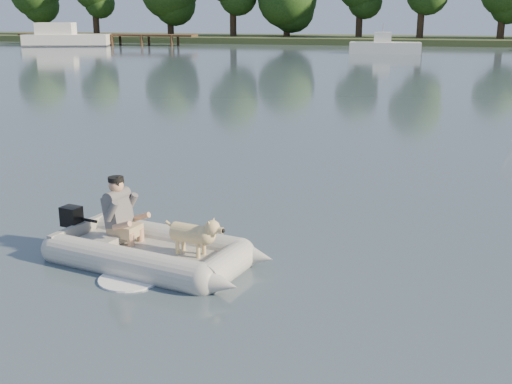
% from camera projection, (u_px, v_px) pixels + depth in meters
% --- Properties ---
extents(water, '(160.00, 160.00, 0.00)m').
position_uv_depth(water, '(194.00, 283.00, 8.15)').
color(water, slate).
rests_on(water, ground).
extents(shore_bank, '(160.00, 12.00, 0.70)m').
position_uv_depth(shore_bank, '(382.00, 40.00, 66.19)').
color(shore_bank, '#47512D').
rests_on(shore_bank, water).
extents(dock, '(18.00, 2.00, 1.04)m').
position_uv_depth(dock, '(107.00, 39.00, 62.32)').
color(dock, '#4C331E').
rests_on(dock, water).
extents(dinghy, '(4.86, 4.06, 1.22)m').
position_uv_depth(dinghy, '(153.00, 227.00, 8.68)').
color(dinghy, '#ADADA8').
rests_on(dinghy, water).
extents(man, '(0.74, 0.68, 0.94)m').
position_uv_depth(man, '(119.00, 208.00, 8.93)').
color(man, '#59585D').
rests_on(man, dinghy).
extents(dog, '(0.86, 0.48, 0.54)m').
position_uv_depth(dog, '(190.00, 237.00, 8.49)').
color(dog, tan).
rests_on(dog, dinghy).
extents(outboard_motor, '(0.41, 0.33, 0.69)m').
position_uv_depth(outboard_motor, '(72.00, 228.00, 9.37)').
color(outboard_motor, black).
rests_on(outboard_motor, dinghy).
extents(cabin_cruiser, '(8.67, 4.92, 2.54)m').
position_uv_depth(cabin_cruiser, '(67.00, 34.00, 60.31)').
color(cabin_cruiser, white).
rests_on(cabin_cruiser, water).
extents(motorboat, '(5.73, 2.35, 2.40)m').
position_uv_depth(motorboat, '(385.00, 39.00, 49.95)').
color(motorboat, white).
rests_on(motorboat, water).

